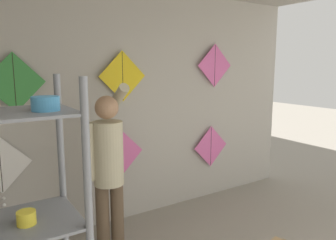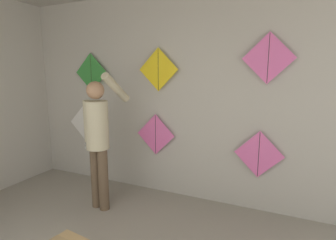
{
  "view_description": "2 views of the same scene",
  "coord_description": "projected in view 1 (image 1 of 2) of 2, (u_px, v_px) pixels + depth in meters",
  "views": [
    {
      "loc": [
        -1.68,
        0.14,
        1.91
      ],
      "look_at": [
        0.41,
        3.38,
        1.25
      ],
      "focal_mm": 35.0,
      "sensor_mm": 36.0,
      "label": 1
    },
    {
      "loc": [
        1.54,
        0.38,
        1.73
      ],
      "look_at": [
        0.2,
        3.38,
        1.14
      ],
      "focal_mm": 28.0,
      "sensor_mm": 36.0,
      "label": 2
    }
  ],
  "objects": [
    {
      "name": "back_panel",
      "position": [
        124.0,
        107.0,
        3.95
      ],
      "size": [
        5.31,
        0.06,
        2.8
      ],
      "primitive_type": "cube",
      "color": "#BCB7AD",
      "rests_on": "ground"
    },
    {
      "name": "shopkeeper",
      "position": [
        108.0,
        165.0,
        3.07
      ],
      "size": [
        0.44,
        0.58,
        1.74
      ],
      "rotation": [
        0.0,
        0.0,
        -0.17
      ],
      "color": "brown",
      "rests_on": "ground"
    },
    {
      "name": "kite_0",
      "position": [
        1.0,
        167.0,
        3.21
      ],
      "size": [
        0.59,
        0.04,
        0.72
      ],
      "color": "white"
    },
    {
      "name": "kite_1",
      "position": [
        120.0,
        153.0,
        3.91
      ],
      "size": [
        0.59,
        0.01,
        0.59
      ],
      "color": "pink"
    },
    {
      "name": "kite_2",
      "position": [
        211.0,
        146.0,
        4.68
      ],
      "size": [
        0.59,
        0.01,
        0.59
      ],
      "color": "pink"
    },
    {
      "name": "kite_3",
      "position": [
        14.0,
        82.0,
        3.17
      ],
      "size": [
        0.59,
        0.01,
        0.59
      ],
      "color": "#338C38"
    },
    {
      "name": "kite_4",
      "position": [
        123.0,
        76.0,
        3.78
      ],
      "size": [
        0.59,
        0.01,
        0.59
      ],
      "color": "yellow"
    },
    {
      "name": "kite_5",
      "position": [
        215.0,
        66.0,
        4.5
      ],
      "size": [
        0.59,
        0.01,
        0.59
      ],
      "color": "pink"
    }
  ]
}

